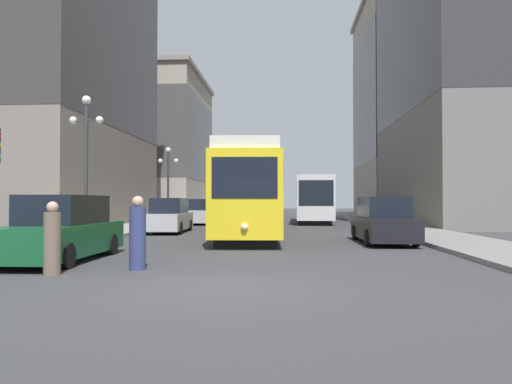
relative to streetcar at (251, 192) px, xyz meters
name	(u,v)px	position (x,y,z in m)	size (l,w,h in m)	color
ground_plane	(223,288)	(0.47, -13.53, -2.10)	(200.00, 200.00, 0.00)	#38383A
sidewalk_left	(199,216)	(-7.49, 26.47, -2.03)	(3.31, 120.00, 0.15)	gray
sidewalk_right	(352,217)	(8.43, 26.47, -2.03)	(3.31, 120.00, 0.15)	gray
streetcar	(251,192)	(0.00, 0.00, 0.00)	(3.17, 13.91, 3.89)	black
transit_bus	(313,198)	(3.78, 14.51, -0.15)	(2.84, 11.30, 3.45)	black
parked_car_left_near	(200,213)	(-4.54, 10.88, -1.26)	(1.94, 4.51, 1.82)	black
parked_car_left_mid	(169,216)	(-4.54, 2.13, -1.26)	(2.07, 5.04, 1.82)	black
parked_car_right_far	(383,222)	(5.48, -3.66, -1.26)	(1.93, 4.89, 1.82)	black
parked_car_left_far	(63,230)	(-4.54, -9.76, -1.26)	(1.95, 4.97, 1.82)	black
pedestrian_crossing_near	(52,241)	(-3.57, -12.22, -1.33)	(0.37, 0.37, 1.65)	#6B5B4C
pedestrian_crossing_far	(138,235)	(-1.92, -11.30, -1.27)	(0.40, 0.40, 1.78)	navy
lamp_post_left_near	(86,145)	(-6.44, -3.94, 1.84)	(1.41, 0.36, 5.80)	#333338
lamp_post_left_far	(168,173)	(-6.44, 9.29, 1.49)	(1.41, 0.36, 5.21)	#333338
building_left_corner	(152,144)	(-15.42, 36.40, 6.91)	(13.15, 17.95, 17.54)	#A89E8E
building_left_midblock	(8,28)	(-17.00, 7.67, 11.21)	(16.32, 17.35, 25.85)	slate
building_right_corner	(420,106)	(16.27, 29.45, 9.91)	(12.96, 15.55, 23.33)	#A89E8E
building_right_midblock	(474,0)	(15.35, 12.42, 14.27)	(11.12, 18.66, 31.73)	slate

